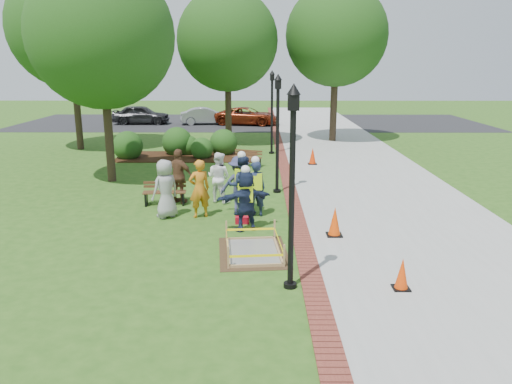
{
  "coord_description": "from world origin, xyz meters",
  "views": [
    {
      "loc": [
        0.58,
        -12.77,
        4.65
      ],
      "look_at": [
        0.5,
        1.2,
        1.0
      ],
      "focal_mm": 35.0,
      "sensor_mm": 36.0,
      "label": 1
    }
  ],
  "objects_px": {
    "wet_concrete_pad": "(253,244)",
    "cone_front": "(402,275)",
    "bench_near": "(165,198)",
    "hivis_worker_b": "(255,187)",
    "lamp_near": "(292,174)",
    "hivis_worker_a": "(246,198)",
    "hivis_worker_c": "(242,184)"
  },
  "relations": [
    {
      "from": "lamp_near",
      "to": "cone_front",
      "type": "bearing_deg",
      "value": -2.49
    },
    {
      "from": "hivis_worker_a",
      "to": "hivis_worker_b",
      "type": "xyz_separation_m",
      "value": [
        0.27,
        1.33,
        0.01
      ]
    },
    {
      "from": "hivis_worker_b",
      "to": "cone_front",
      "type": "bearing_deg",
      "value": -58.95
    },
    {
      "from": "lamp_near",
      "to": "hivis_worker_b",
      "type": "distance_m",
      "value": 5.35
    },
    {
      "from": "cone_front",
      "to": "lamp_near",
      "type": "distance_m",
      "value": 3.17
    },
    {
      "from": "hivis_worker_a",
      "to": "hivis_worker_b",
      "type": "height_order",
      "value": "hivis_worker_b"
    },
    {
      "from": "bench_near",
      "to": "hivis_worker_b",
      "type": "height_order",
      "value": "hivis_worker_b"
    },
    {
      "from": "wet_concrete_pad",
      "to": "cone_front",
      "type": "relative_size",
      "value": 3.46
    },
    {
      "from": "wet_concrete_pad",
      "to": "hivis_worker_b",
      "type": "relative_size",
      "value": 1.28
    },
    {
      "from": "bench_near",
      "to": "hivis_worker_c",
      "type": "relative_size",
      "value": 0.72
    },
    {
      "from": "wet_concrete_pad",
      "to": "hivis_worker_c",
      "type": "xyz_separation_m",
      "value": [
        -0.39,
        3.25,
        0.76
      ]
    },
    {
      "from": "bench_near",
      "to": "lamp_near",
      "type": "xyz_separation_m",
      "value": [
        3.83,
        -6.34,
        2.24
      ]
    },
    {
      "from": "lamp_near",
      "to": "wet_concrete_pad",
      "type": "bearing_deg",
      "value": 112.24
    },
    {
      "from": "bench_near",
      "to": "cone_front",
      "type": "xyz_separation_m",
      "value": [
        6.16,
        -6.44,
        0.09
      ]
    },
    {
      "from": "hivis_worker_c",
      "to": "wet_concrete_pad",
      "type": "bearing_deg",
      "value": -83.19
    },
    {
      "from": "cone_front",
      "to": "hivis_worker_b",
      "type": "relative_size",
      "value": 0.37
    },
    {
      "from": "bench_near",
      "to": "hivis_worker_b",
      "type": "xyz_separation_m",
      "value": [
        3.05,
        -1.28,
        0.7
      ]
    },
    {
      "from": "wet_concrete_pad",
      "to": "bench_near",
      "type": "bearing_deg",
      "value": 124.66
    },
    {
      "from": "wet_concrete_pad",
      "to": "lamp_near",
      "type": "relative_size",
      "value": 0.57
    },
    {
      "from": "bench_near",
      "to": "hivis_worker_c",
      "type": "distance_m",
      "value": 2.95
    },
    {
      "from": "bench_near",
      "to": "wet_concrete_pad",
      "type": "bearing_deg",
      "value": -55.34
    },
    {
      "from": "wet_concrete_pad",
      "to": "cone_front",
      "type": "bearing_deg",
      "value": -33.46
    },
    {
      "from": "bench_near",
      "to": "hivis_worker_b",
      "type": "relative_size",
      "value": 0.77
    },
    {
      "from": "bench_near",
      "to": "hivis_worker_a",
      "type": "distance_m",
      "value": 3.88
    },
    {
      "from": "bench_near",
      "to": "hivis_worker_a",
      "type": "xyz_separation_m",
      "value": [
        2.78,
        -2.61,
        0.69
      ]
    },
    {
      "from": "lamp_near",
      "to": "hivis_worker_b",
      "type": "height_order",
      "value": "lamp_near"
    },
    {
      "from": "cone_front",
      "to": "hivis_worker_a",
      "type": "bearing_deg",
      "value": 131.35
    },
    {
      "from": "hivis_worker_a",
      "to": "hivis_worker_c",
      "type": "height_order",
      "value": "hivis_worker_c"
    },
    {
      "from": "lamp_near",
      "to": "hivis_worker_a",
      "type": "xyz_separation_m",
      "value": [
        -1.04,
        3.73,
        -1.55
      ]
    },
    {
      "from": "hivis_worker_b",
      "to": "hivis_worker_c",
      "type": "distance_m",
      "value": 0.45
    },
    {
      "from": "wet_concrete_pad",
      "to": "hivis_worker_c",
      "type": "bearing_deg",
      "value": 96.81
    },
    {
      "from": "cone_front",
      "to": "hivis_worker_a",
      "type": "xyz_separation_m",
      "value": [
        -3.37,
        3.83,
        0.6
      ]
    }
  ]
}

